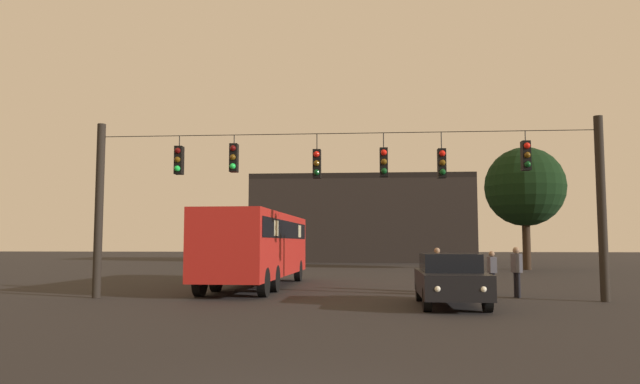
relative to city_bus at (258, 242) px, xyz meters
name	(u,v)px	position (x,y,z in m)	size (l,w,h in m)	color
ground_plane	(351,278)	(3.68, 6.42, -1.87)	(168.00, 168.00, 0.00)	black
overhead_signal_span	(343,189)	(3.72, -4.93, 1.72)	(16.68, 0.44, 5.87)	black
city_bus	(258,242)	(0.00, 0.00, 0.00)	(2.84, 11.07, 3.00)	#B21E19
car_near_right	(450,278)	(6.89, -6.54, -1.07)	(1.89, 4.37, 1.52)	black
pedestrian_crossing_left	(437,267)	(7.12, -1.60, -0.94)	(0.33, 0.41, 1.64)	black
pedestrian_crossing_center	(492,270)	(8.93, -2.58, -1.01)	(0.29, 0.39, 1.54)	black
pedestrian_crossing_right	(517,269)	(9.50, -3.72, -0.91)	(0.32, 0.41, 1.69)	black
corner_building	(362,219)	(4.05, 33.57, 2.22)	(20.67, 9.29, 8.16)	black
tree_left_silhouette	(525,187)	(15.28, 16.68, 3.74)	(5.38, 5.38, 8.32)	#2D2116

